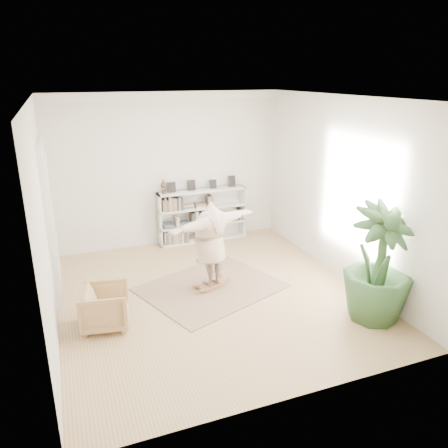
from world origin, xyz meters
The scene contains 9 objects.
floor centered at (0.00, 0.00, 0.00)m, with size 6.00×6.00×0.00m, color #A58355.
room_shell centered at (0.00, 2.94, 3.51)m, with size 6.00×6.00×6.00m.
doors centered at (-2.70, 1.30, 1.40)m, with size 0.09×1.78×2.92m.
bookshelf centered at (0.74, 2.82, 0.64)m, with size 2.20×0.35×1.64m.
armchair centered at (-1.99, -0.38, 0.35)m, with size 0.75×0.77×0.70m, color tan.
rug centered at (0.08, 0.28, 0.01)m, with size 2.50×2.00×0.02m, color tan.
rocker_board centered at (0.08, 0.28, 0.07)m, with size 0.59×0.47×0.11m.
person centered at (0.08, 0.28, 0.96)m, with size 2.04×0.56×1.66m, color #C9AB97.
houseplant centered at (2.30, -1.75, 1.01)m, with size 1.13×1.13×2.01m, color #32582C.
Camera 1 is at (-2.43, -6.97, 3.96)m, focal length 35.00 mm.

